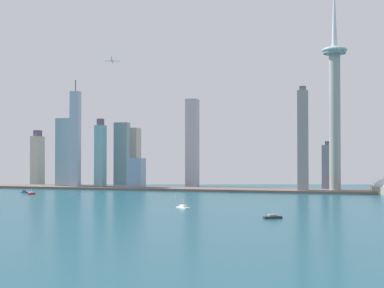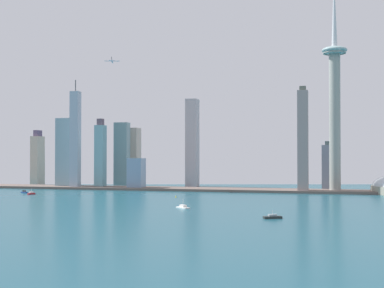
# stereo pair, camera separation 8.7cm
# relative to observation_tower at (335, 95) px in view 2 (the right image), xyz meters

# --- Properties ---
(ground_plane) EXTENTS (6000.00, 6000.00, 0.00)m
(ground_plane) POSITION_rel_observation_tower_xyz_m (-245.61, -418.97, -142.53)
(ground_plane) COLOR #184959
(waterfront_pier) EXTENTS (923.56, 58.05, 3.64)m
(waterfront_pier) POSITION_rel_observation_tower_xyz_m (-245.61, -6.16, -140.71)
(waterfront_pier) COLOR #63544D
(waterfront_pier) RESTS_ON ground
(observation_tower) EXTENTS (36.62, 36.62, 324.65)m
(observation_tower) POSITION_rel_observation_tower_xyz_m (0.00, 0.00, 0.00)
(observation_tower) COLOR #959A93
(observation_tower) RESTS_ON ground
(skyscraper_0) EXTENTS (14.96, 16.80, 113.99)m
(skyscraper_0) POSITION_rel_observation_tower_xyz_m (-371.66, 4.27, -88.85)
(skyscraper_0) COLOR #79AFBB
(skyscraper_0) RESTS_ON ground
(skyscraper_1) EXTENTS (23.45, 17.50, 109.65)m
(skyscraper_1) POSITION_rel_observation_tower_xyz_m (-350.24, 45.06, -87.71)
(skyscraper_1) COLOR gray
(skyscraper_1) RESTS_ON ground
(skyscraper_2) EXTENTS (23.65, 24.16, 49.39)m
(skyscraper_2) POSITION_rel_observation_tower_xyz_m (-304.21, -9.04, -117.83)
(skyscraper_2) COLOR #7B99BA
(skyscraper_2) RESTS_ON ground
(skyscraper_3) EXTENTS (14.95, 27.09, 99.80)m
(skyscraper_3) POSITION_rel_observation_tower_xyz_m (-527.25, 74.37, -96.05)
(skyscraper_3) COLOR #C1B09E
(skyscraper_3) RESTS_ON ground
(skyscraper_4) EXTENTS (14.52, 12.87, 176.13)m
(skyscraper_4) POSITION_rel_observation_tower_xyz_m (-406.41, -16.34, -63.60)
(skyscraper_4) COLOR #9DADC1
(skyscraper_4) RESTS_ON ground
(skyscraper_5) EXTENTS (26.28, 24.80, 102.06)m
(skyscraper_5) POSITION_rel_observation_tower_xyz_m (-345.60, 79.97, -91.50)
(skyscraper_5) COLOR #C0B0A2
(skyscraper_5) RESTS_ON ground
(skyscraper_6) EXTENTS (14.96, 21.55, 154.29)m
(skyscraper_6) POSITION_rel_observation_tower_xyz_m (-45.03, -18.07, -67.41)
(skyscraper_6) COLOR gray
(skyscraper_6) RESTS_ON ground
(skyscraper_7) EXTENTS (19.42, 25.41, 151.45)m
(skyscraper_7) POSITION_rel_observation_tower_xyz_m (-238.79, 93.05, -66.81)
(skyscraper_7) COLOR #C4B1B4
(skyscraper_7) RESTS_ON ground
(skyscraper_8) EXTENTS (26.71, 26.64, 115.66)m
(skyscraper_8) POSITION_rel_observation_tower_xyz_m (-435.07, 7.85, -84.70)
(skyscraper_8) COLOR #7C9CA9
(skyscraper_8) RESTS_ON ground
(skyscraper_9) EXTENTS (25.32, 15.98, 75.63)m
(skyscraper_9) POSITION_rel_observation_tower_xyz_m (-6.70, 31.38, -106.52)
(skyscraper_9) COLOR slate
(skyscraper_9) RESTS_ON ground
(boat_1) EXTENTS (17.00, 16.10, 9.86)m
(boat_1) POSITION_rel_observation_tower_xyz_m (-154.24, -277.59, -141.24)
(boat_1) COLOR white
(boat_1) RESTS_ON ground
(boat_2) EXTENTS (11.90, 6.70, 4.22)m
(boat_2) POSITION_rel_observation_tower_xyz_m (-433.46, -121.98, -141.02)
(boat_2) COLOR navy
(boat_2) RESTS_ON ground
(boat_3) EXTENTS (16.78, 11.90, 6.86)m
(boat_3) POSITION_rel_observation_tower_xyz_m (-55.78, -343.98, -141.12)
(boat_3) COLOR #242929
(boat_3) RESTS_ON ground
(boat_4) EXTENTS (7.83, 11.31, 8.26)m
(boat_4) POSITION_rel_observation_tower_xyz_m (-408.95, -143.78, -141.02)
(boat_4) COLOR #AB1D25
(boat_4) RESTS_ON ground
(channel_buoy_0) EXTENTS (1.76, 1.76, 2.72)m
(channel_buoy_0) POSITION_rel_observation_tower_xyz_m (-200.16, -144.39, -141.17)
(channel_buoy_0) COLOR yellow
(channel_buoy_0) RESTS_ON ground
(airplane) EXTENTS (23.69, 22.89, 7.05)m
(airplane) POSITION_rel_observation_tower_xyz_m (-339.52, -24.24, 59.80)
(airplane) COLOR silver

